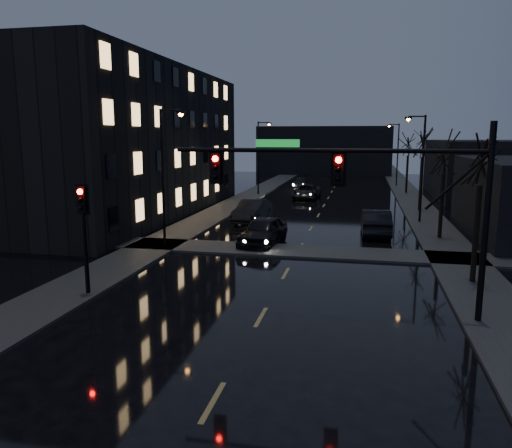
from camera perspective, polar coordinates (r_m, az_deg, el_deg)
The scene contains 21 objects.
sidewalk_left at distance 45.99m, azimuth -3.14°, elevation 2.00°, with size 3.00×140.00×0.12m, color #2D2D2B.
sidewalk_right at distance 44.70m, azimuth 18.40°, elevation 1.26°, with size 3.00×140.00×0.12m, color #2D2D2B.
sidewalk_cross at distance 28.40m, azimuth 4.77°, elevation -3.11°, with size 40.00×3.00×0.12m, color #2D2D2B.
apartment_block at distance 43.74m, azimuth -15.28°, elevation 9.05°, with size 12.00×30.00×12.00m, color black.
commercial_right_far at distance 58.64m, azimuth 25.50°, elevation 5.67°, with size 12.00×18.00×6.00m, color black.
far_block at distance 87.21m, azimuth 7.86°, elevation 8.34°, with size 22.00×10.00×8.00m, color black.
signal_mast at distance 18.02m, azimuth 13.35°, elevation 4.54°, with size 11.11×0.41×7.00m.
signal_pole_left at distance 21.29m, azimuth -19.06°, elevation 0.03°, with size 0.35×0.41×4.53m.
tree_near at distance 23.47m, azimuth 24.53°, elevation 8.44°, with size 3.52×3.52×8.08m.
tree_mid_a at distance 33.32m, azimuth 20.82°, elevation 8.24°, with size 3.30×3.30×7.58m.
tree_mid_b at distance 45.21m, azimuth 18.60°, elevation 9.68°, with size 3.74×3.74×8.59m.
tree_far at distance 59.15m, azimuth 17.06°, elevation 9.21°, with size 3.43×3.43×7.88m.
streetlight_l_near at distance 29.15m, azimuth -10.26°, elevation 6.49°, with size 1.53×0.28×8.00m.
streetlight_l_far at distance 55.08m, azimuth 0.48°, elevation 8.27°, with size 1.53×0.28×8.00m.
streetlight_r_mid at distance 39.20m, azimuth 18.23°, elevation 7.03°, with size 1.53×0.28×8.00m.
streetlight_r_far at distance 67.09m, azimuth 15.72°, elevation 8.23°, with size 1.53×0.28×8.00m.
oncoming_car_a at distance 30.09m, azimuth 0.81°, elevation -0.79°, with size 2.01×4.98×1.70m, color black.
oncoming_car_b at distance 38.04m, azimuth -0.42°, elevation 1.52°, with size 1.81×5.19×1.71m, color black.
oncoming_car_c at distance 52.50m, azimuth 5.81°, elevation 3.70°, with size 2.42×5.25×1.46m, color black.
oncoming_car_d at distance 62.61m, azimuth 5.10°, elevation 4.67°, with size 1.83×4.49×1.30m, color black.
lead_car at distance 33.97m, azimuth 13.51°, elevation 0.21°, with size 1.82×5.22×1.72m, color black.
Camera 1 is at (3.42, -8.94, 6.53)m, focal length 35.00 mm.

